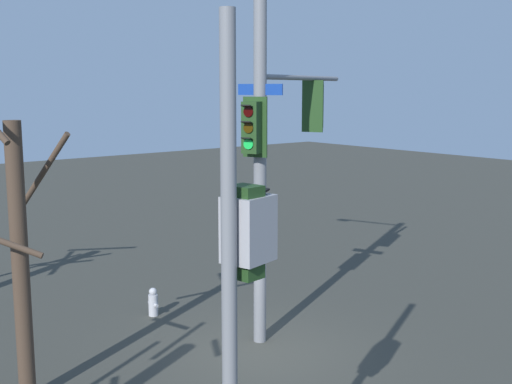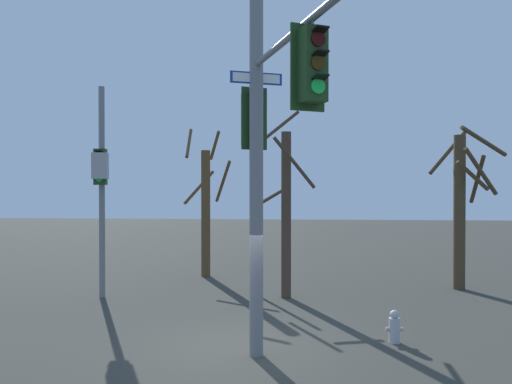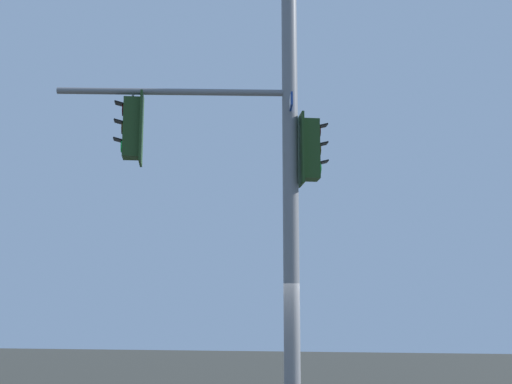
{
  "view_description": "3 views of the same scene",
  "coord_description": "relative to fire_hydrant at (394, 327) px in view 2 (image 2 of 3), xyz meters",
  "views": [
    {
      "loc": [
        10.45,
        -8.74,
        5.75
      ],
      "look_at": [
        0.07,
        -0.22,
        3.59
      ],
      "focal_mm": 45.66,
      "sensor_mm": 36.0,
      "label": 1
    },
    {
      "loc": [
        -1.17,
        10.14,
        3.5
      ],
      "look_at": [
        -0.48,
        0.51,
        3.38
      ],
      "focal_mm": 33.6,
      "sensor_mm": 36.0,
      "label": 2
    },
    {
      "loc": [
        -12.57,
        -3.19,
        1.74
      ],
      "look_at": [
        -0.88,
        0.86,
        4.09
      ],
      "focal_mm": 50.31,
      "sensor_mm": 36.0,
      "label": 3
    }
  ],
  "objects": [
    {
      "name": "fire_hydrant",
      "position": [
        0.0,
        0.0,
        0.0
      ],
      "size": [
        0.38,
        0.24,
        0.73
      ],
      "color": "#B2B2B7",
      "rests_on": "ground"
    },
    {
      "name": "bare_tree_across_street",
      "position": [
        2.46,
        -4.14,
        2.43
      ],
      "size": [
        1.85,
        1.86,
        5.99
      ],
      "color": "#443427",
      "rests_on": "ground"
    },
    {
      "name": "secondary_pole_assembly",
      "position": [
        8.15,
        -3.54,
        3.43
      ],
      "size": [
        0.58,
        0.78,
        6.6
      ],
      "rotation": [
        0.0,
        0.0,
        1.83
      ],
      "color": "slate",
      "rests_on": "ground"
    },
    {
      "name": "bare_tree_corner",
      "position": [
        -3.45,
        -5.75,
        2.57
      ],
      "size": [
        2.28,
        2.31,
        5.45
      ],
      "color": "#463824",
      "rests_on": "ground"
    },
    {
      "name": "bare_tree_behind_pole",
      "position": [
        5.59,
        -7.52,
        2.36
      ],
      "size": [
        1.98,
        1.78,
        5.78
      ],
      "color": "brown",
      "rests_on": "ground"
    },
    {
      "name": "main_signal_pole_assembly",
      "position": [
        2.75,
        1.39,
        4.65
      ],
      "size": [
        3.18,
        5.14,
        9.02
      ],
      "rotation": [
        0.0,
        0.0,
        1.94
      ],
      "color": "slate",
      "rests_on": "ground"
    },
    {
      "name": "ground_plane",
      "position": [
        3.49,
        0.68,
        -0.34
      ],
      "size": [
        80.0,
        80.0,
        0.0
      ],
      "primitive_type": "plane",
      "color": "#383932"
    }
  ]
}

